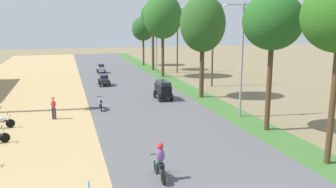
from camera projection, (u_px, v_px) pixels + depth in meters
The scene contains 16 objects.
parked_motorbike_third at pixel (0, 121), 22.19m from camera, with size 1.80×0.54×0.94m.
pedestrian_on_shoulder at pixel (53, 107), 24.21m from camera, with size 0.43×0.39×1.62m.
median_tree_second at pixel (273, 22), 20.68m from camera, with size 3.61×3.61×8.47m.
median_tree_third at pixel (203, 24), 30.44m from camera, with size 4.02×4.02×9.09m.
median_tree_fourth at pixel (163, 16), 42.50m from camera, with size 4.76×4.76×10.26m.
median_tree_fifth at pixel (153, 15), 48.72m from camera, with size 3.33×3.33×9.49m.
median_tree_sixth at pixel (143, 29), 54.93m from camera, with size 3.58×3.58×7.73m.
streetlamp_near at pixel (242, 53), 24.20m from camera, with size 3.16×0.20×8.03m.
streetlamp_mid at pixel (156, 37), 46.74m from camera, with size 3.16×0.20×8.32m.
utility_pole_near at pixel (177, 38), 46.89m from camera, with size 1.80×0.20×9.07m.
utility_pole_far at pixel (213, 42), 36.52m from camera, with size 1.80×0.20×9.10m.
car_van_black at pixel (163, 89), 30.48m from camera, with size 1.19×2.41×1.67m.
car_sedan_charcoal at pixel (104, 79), 37.50m from camera, with size 1.10×2.26×1.19m.
car_hatchback_silver at pixel (101, 68), 47.00m from camera, with size 1.04×2.00×1.23m.
motorbike_ahead_second at pixel (160, 162), 14.83m from camera, with size 0.54×1.80×1.66m.
motorbike_ahead_third at pixel (100, 103), 27.00m from camera, with size 0.54×1.80×0.94m.
Camera 1 is at (-6.02, -8.55, 6.67)m, focal length 37.05 mm.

